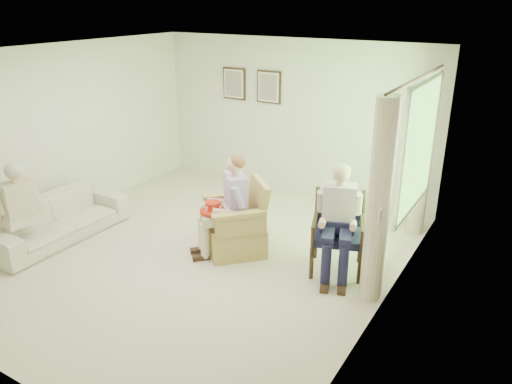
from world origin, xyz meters
TOP-DOWN VIEW (x-y plane):
  - floor at (0.00, 0.00)m, footprint 5.50×5.50m
  - back_wall at (0.00, 2.75)m, footprint 5.00×0.04m
  - left_wall at (-2.50, 0.00)m, footprint 0.04×5.50m
  - right_wall at (2.50, 0.00)m, footprint 0.04×5.50m
  - ceiling at (0.00, 0.00)m, footprint 5.00×5.50m
  - window at (2.46, 1.20)m, footprint 0.13×2.50m
  - curtain_left at (2.33, 0.22)m, footprint 0.34×0.34m
  - curtain_right at (2.33, 2.18)m, footprint 0.34×0.34m
  - framed_print_left at (-1.15, 2.71)m, footprint 0.45×0.05m
  - framed_print_right at (-0.45, 2.71)m, footprint 0.45×0.05m
  - wicker_armchair at (0.41, 0.36)m, footprint 0.76×0.76m
  - wood_armchair at (1.77, 0.63)m, footprint 0.63×0.59m
  - sofa at (-1.95, -0.65)m, footprint 2.01×0.79m
  - person_wicker at (0.41, 0.23)m, footprint 0.40×0.62m
  - person_dark at (1.77, 0.47)m, footprint 0.40×0.62m
  - person_sofa at (-1.95, -1.22)m, footprint 0.42×0.63m
  - red_hat at (0.23, 0.10)m, footprint 0.35×0.35m
  - hatbox at (0.12, 0.42)m, footprint 0.49×0.49m

SIDE VIEW (x-z plane):
  - floor at x=0.00m, z-range 0.00..0.00m
  - hatbox at x=0.12m, z-range -0.07..0.58m
  - sofa at x=-1.95m, z-range 0.00..0.59m
  - wicker_armchair at x=0.41m, z-range -0.18..0.80m
  - wood_armchair at x=1.77m, z-range 0.05..1.01m
  - red_hat at x=0.23m, z-range 0.59..0.73m
  - person_sofa at x=-1.95m, z-range 0.08..1.34m
  - person_wicker at x=0.41m, z-range 0.10..1.43m
  - person_dark at x=1.77m, z-range 0.12..1.48m
  - curtain_left at x=2.33m, z-range 0.00..2.30m
  - curtain_right at x=2.33m, z-range 0.00..2.30m
  - back_wall at x=0.00m, z-range 0.00..2.60m
  - left_wall at x=-2.50m, z-range 0.00..2.60m
  - right_wall at x=2.50m, z-range 0.00..2.60m
  - window at x=2.46m, z-range 0.77..2.40m
  - framed_print_left at x=-1.15m, z-range 1.51..2.06m
  - framed_print_right at x=-0.45m, z-range 1.51..2.06m
  - ceiling at x=0.00m, z-range 2.59..2.61m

